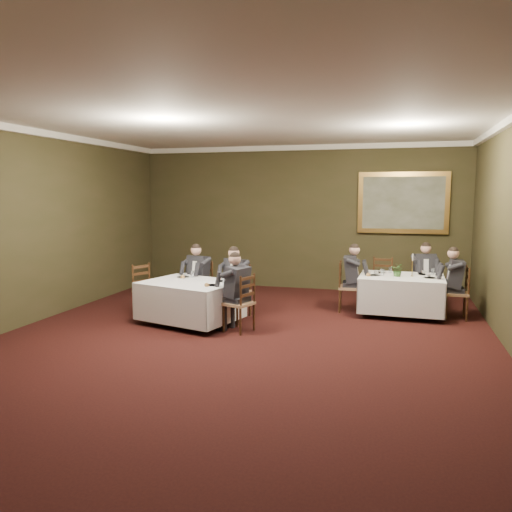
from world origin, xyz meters
The scene contains 26 objects.
ground centered at (0.00, 0.00, 0.00)m, with size 10.00×10.00×0.00m, color black.
ceiling centered at (0.00, 0.00, 3.50)m, with size 8.00×10.00×0.10m, color silver.
back_wall centered at (0.00, 5.00, 1.75)m, with size 8.00×0.10×3.50m, color #34321A.
left_wall centered at (-4.00, 0.00, 1.75)m, with size 0.10×10.00×3.50m, color #34321A.
crown_molding centered at (0.00, 0.00, 3.44)m, with size 8.00×10.00×0.12m.
table_main centered at (2.47, 2.79, 0.45)m, with size 1.62×1.26×0.67m.
table_second centered at (-1.21, 1.10, 0.45)m, with size 1.94×1.66×0.67m.
chair_main_backleft centered at (2.07, 3.61, 0.28)m, with size 0.49×0.47×1.00m.
chair_main_backright centered at (2.91, 3.59, 0.28)m, with size 0.52×0.51×1.00m.
diner_main_backright centered at (2.92, 3.58, 0.51)m, with size 0.50×0.56×1.35m.
chair_main_endleft centered at (1.47, 2.81, 0.28)m, with size 0.45×0.47×1.00m.
diner_main_endleft centered at (1.48, 2.81, 0.51)m, with size 0.50×0.44×1.35m.
chair_main_endright centered at (3.47, 2.76, 0.28)m, with size 0.42×0.44×1.00m.
diner_main_endright centered at (3.46, 2.76, 0.51)m, with size 0.48×0.42×1.35m.
chair_sec_backleft centered at (-1.42, 2.04, 0.28)m, with size 0.53×0.52×1.00m.
diner_sec_backleft centered at (-1.42, 2.03, 0.51)m, with size 0.51×0.57×1.35m.
chair_sec_backright centered at (-0.56, 1.81, 0.28)m, with size 0.54×0.52×1.00m.
diner_sec_backright centered at (-0.56, 1.80, 0.51)m, with size 0.52×0.57×1.35m.
chair_sec_endright centered at (-0.20, 0.82, 0.28)m, with size 0.54×0.56×1.00m.
diner_sec_endright centered at (-0.21, 0.83, 0.51)m, with size 0.59×0.54×1.35m.
chair_sec_endleft centered at (-2.23, 1.38, 0.28)m, with size 0.57×0.58×1.00m.
centerpiece centered at (2.40, 2.71, 0.90)m, with size 0.24×0.21×0.27m, color #2D5926.
candlestick centered at (2.66, 2.82, 0.93)m, with size 0.07×0.07×0.45m.
place_setting_table_main centered at (2.11, 3.16, 0.80)m, with size 0.33×0.31×0.14m.
place_setting_table_second centered at (-1.50, 1.58, 0.80)m, with size 0.33×0.31×0.14m.
painting centered at (2.47, 4.94, 2.13)m, with size 2.03×0.09×1.42m.
Camera 1 is at (2.32, -7.11, 2.35)m, focal length 35.00 mm.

